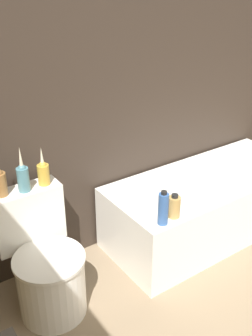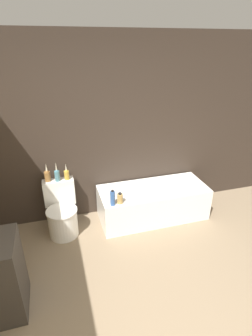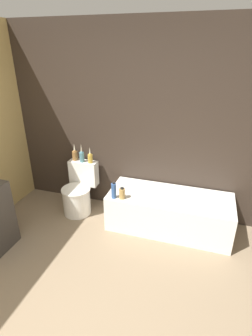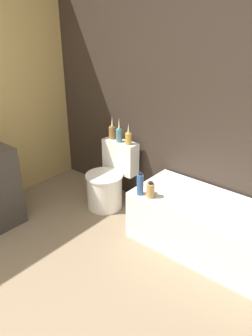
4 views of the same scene
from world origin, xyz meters
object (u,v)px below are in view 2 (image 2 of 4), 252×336
(vase_gold, at_px, (47,175))
(vase_silver, at_px, (57,175))
(bathtub, at_px, (153,202))
(toilet, at_px, (62,213))
(shampoo_bottle_short, at_px, (120,198))
(shampoo_bottle_tall, at_px, (113,198))
(vase_bronze, at_px, (67,174))

(vase_gold, bearing_deg, vase_silver, -13.02)
(bathtub, bearing_deg, toilet, 179.23)
(vase_gold, relative_size, shampoo_bottle_short, 1.66)
(bathtub, bearing_deg, shampoo_bottle_tall, -158.54)
(toilet, xyz_separation_m, vase_silver, (0.00, 0.18, 0.51))
(vase_gold, relative_size, vase_silver, 0.94)
(bathtub, bearing_deg, shampoo_bottle_short, -156.67)
(bathtub, relative_size, vase_gold, 6.11)
(toilet, bearing_deg, shampoo_bottle_tall, -23.42)
(bathtub, xyz_separation_m, toilet, (-1.34, 0.02, 0.05))
(vase_bronze, distance_m, shampoo_bottle_short, 0.82)
(vase_bronze, relative_size, shampoo_bottle_short, 1.51)
(shampoo_bottle_tall, bearing_deg, bathtub, 21.46)
(toilet, height_order, shampoo_bottle_short, toilet)
(shampoo_bottle_short, bearing_deg, toilet, 160.75)
(vase_gold, height_order, shampoo_bottle_short, vase_gold)
(vase_silver, xyz_separation_m, shampoo_bottle_short, (0.76, -0.45, -0.24))
(bathtub, height_order, toilet, toilet)
(vase_gold, relative_size, shampoo_bottle_tall, 1.17)
(toilet, bearing_deg, vase_silver, 90.00)
(vase_bronze, xyz_separation_m, shampoo_bottle_tall, (0.53, -0.47, -0.20))
(vase_gold, xyz_separation_m, shampoo_bottle_short, (0.89, -0.48, -0.24))
(bathtub, relative_size, shampoo_bottle_tall, 7.13)
(vase_gold, distance_m, shampoo_bottle_tall, 0.95)
(vase_silver, distance_m, shampoo_bottle_short, 0.92)
(bathtub, height_order, shampoo_bottle_tall, shampoo_bottle_tall)
(vase_bronze, height_order, shampoo_bottle_short, vase_bronze)
(vase_silver, xyz_separation_m, vase_bronze, (0.13, 0.01, -0.01))
(shampoo_bottle_short, bearing_deg, shampoo_bottle_tall, -169.72)
(vase_bronze, bearing_deg, vase_silver, -176.01)
(bathtub, distance_m, vase_silver, 1.47)
(vase_gold, relative_size, vase_bronze, 1.10)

